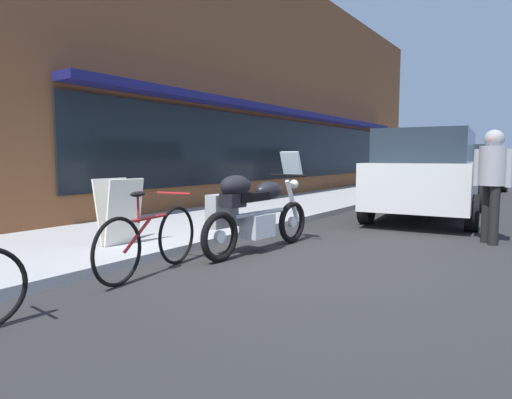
% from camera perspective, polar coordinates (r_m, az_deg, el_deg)
% --- Properties ---
extents(ground_plane, '(80.00, 80.00, 0.00)m').
position_cam_1_polar(ground_plane, '(5.66, 4.08, -7.83)').
color(ground_plane, '#2B2B2B').
extents(storefront_building, '(22.81, 0.90, 6.91)m').
position_cam_1_polar(storefront_building, '(14.26, 4.08, 13.89)').
color(storefront_building, brown).
rests_on(storefront_building, ground_plane).
extents(sidewalk_curb, '(30.00, 2.93, 0.12)m').
position_cam_1_polar(sidewalk_curb, '(14.88, 12.53, 0.62)').
color(sidewalk_curb, '#A9A9A9').
rests_on(sidewalk_curb, ground_plane).
extents(touring_motorcycle, '(2.23, 0.78, 1.40)m').
position_cam_1_polar(touring_motorcycle, '(5.94, -0.53, -1.26)').
color(touring_motorcycle, black).
rests_on(touring_motorcycle, ground_plane).
extents(parked_bicycle, '(1.72, 0.48, 0.95)m').
position_cam_1_polar(parked_bicycle, '(5.02, -13.75, -5.19)').
color(parked_bicycle, black).
rests_on(parked_bicycle, ground_plane).
extents(parked_minivan, '(4.81, 2.45, 1.84)m').
position_cam_1_polar(parked_minivan, '(10.04, 21.63, 3.23)').
color(parked_minivan, silver).
rests_on(parked_minivan, ground_plane).
extents(pedestrian_walking, '(0.47, 0.54, 1.72)m').
position_cam_1_polar(pedestrian_walking, '(7.41, 28.55, 3.15)').
color(pedestrian_walking, black).
rests_on(pedestrian_walking, ground_plane).
extents(sandwich_board_sign, '(0.55, 0.41, 0.90)m').
position_cam_1_polar(sandwich_board_sign, '(6.24, -17.50, -1.47)').
color(sandwich_board_sign, silver).
rests_on(sandwich_board_sign, sidewalk_curb).
extents(parked_car_down_block, '(4.80, 2.24, 1.72)m').
position_cam_1_polar(parked_car_down_block, '(17.29, 26.03, 3.69)').
color(parked_car_down_block, '#B7B7BC').
rests_on(parked_car_down_block, ground_plane).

